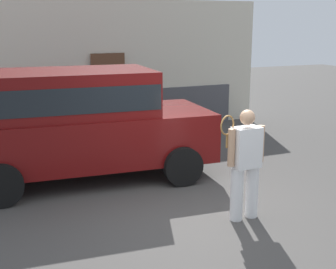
{
  "coord_description": "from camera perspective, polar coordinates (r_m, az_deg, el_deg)",
  "views": [
    {
      "loc": [
        -2.89,
        -5.75,
        2.89
      ],
      "look_at": [
        0.11,
        1.2,
        1.05
      ],
      "focal_mm": 49.58,
      "sensor_mm": 36.0,
      "label": 1
    }
  ],
  "objects": [
    {
      "name": "ground_plane",
      "position": [
        7.05,
        3.11,
        -10.55
      ],
      "size": [
        40.0,
        40.0,
        0.0
      ],
      "primitive_type": "plane",
      "color": "#423F3D"
    },
    {
      "name": "tennis_player_man",
      "position": [
        6.92,
        9.48,
        -3.46
      ],
      "size": [
        0.76,
        0.28,
        1.67
      ],
      "rotation": [
        0.0,
        0.0,
        3.18
      ],
      "color": "white",
      "rests_on": "ground_plane"
    },
    {
      "name": "potted_plant_by_porch",
      "position": [
        12.24,
        2.83,
        1.79
      ],
      "size": [
        0.51,
        0.51,
        0.67
      ],
      "color": "gray",
      "rests_on": "ground_plane"
    },
    {
      "name": "parked_suv",
      "position": [
        8.69,
        -10.72,
        1.85
      ],
      "size": [
        4.73,
        2.44,
        2.05
      ],
      "rotation": [
        0.0,
        0.0,
        -0.08
      ],
      "color": "#590C0C",
      "rests_on": "ground_plane"
    },
    {
      "name": "house_frontage",
      "position": [
        12.41,
        -9.82,
        7.67
      ],
      "size": [
        9.9,
        0.4,
        3.47
      ],
      "color": "beige",
      "rests_on": "ground_plane"
    }
  ]
}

